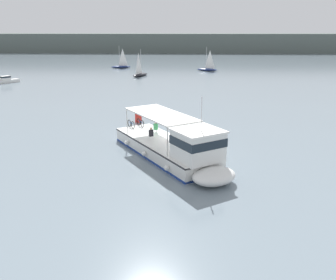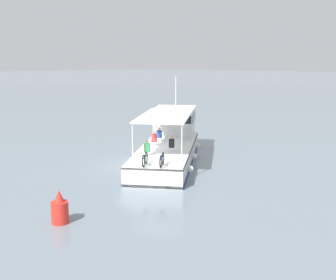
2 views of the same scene
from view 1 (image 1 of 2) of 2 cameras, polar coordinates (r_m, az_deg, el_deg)
ground_plane at (r=28.53m, az=1.59°, el=-1.60°), size 400.00×400.00×0.00m
distant_shoreline at (r=157.79m, az=2.09°, el=15.41°), size 400.00×28.00×7.51m
ferry_main at (r=25.66m, az=1.16°, el=-1.40°), size 9.50×12.35×5.32m
sailboat_far_right at (r=74.26m, az=-4.51°, el=10.61°), size 3.46×4.90×5.40m
sailboat_horizon_east at (r=90.82m, az=-7.56°, el=11.75°), size 4.99×2.43×5.40m
sailboat_off_stern at (r=84.21m, az=6.36°, el=11.36°), size 4.99×2.98×5.40m
motorboat_off_bow at (r=71.11m, az=-24.43°, el=8.83°), size 3.18×3.67×1.26m
channel_buoy at (r=37.20m, az=-4.79°, el=3.79°), size 0.70×0.70×1.40m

